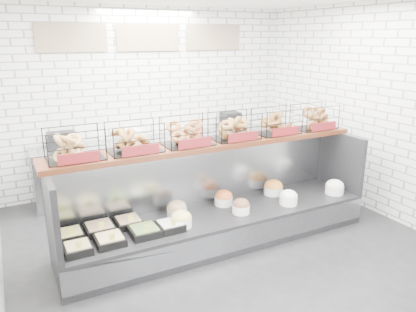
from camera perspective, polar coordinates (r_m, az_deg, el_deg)
ground at (r=5.10m, az=3.34°, el=-13.16°), size 5.50×5.50×0.00m
room_shell at (r=4.98m, az=0.13°, el=11.16°), size 5.02×5.51×3.01m
display_case at (r=5.20m, az=1.26°, el=-8.43°), size 4.00×0.90×1.20m
bagel_shelf at (r=5.01m, az=0.53°, el=3.43°), size 4.10×0.50×0.40m
prep_counter at (r=6.94m, az=-6.95°, el=-0.83°), size 4.00×0.60×1.20m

